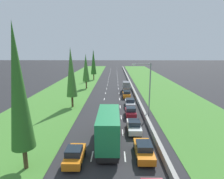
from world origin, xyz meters
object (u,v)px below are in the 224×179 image
Objects in this scene: white_sedan_right_lane at (134,126)px; silver_sedan_right_lane at (130,103)px; grey_van_right_lane at (126,87)px; maroon_hatchback_right_lane at (131,112)px; orange_hatchback_left_lane at (75,155)px; poplar_tree_nearest at (18,88)px; street_light_mast at (148,86)px; poplar_tree_third at (86,68)px; orange_hatchback_right_lane at (126,94)px; poplar_tree_second at (71,72)px; orange_sedan_right_lane at (144,150)px; poplar_tree_fourth at (93,62)px; green_box_truck_centre_lane at (109,127)px.

silver_sedan_right_lane is (0.38, 11.79, 0.00)m from white_sedan_right_lane.
silver_sedan_right_lane is 0.92× the size of grey_van_right_lane.
maroon_hatchback_right_lane is 1.00× the size of orange_hatchback_left_lane.
poplar_tree_nearest reaches higher than white_sedan_right_lane.
street_light_mast is (9.52, 14.18, 4.40)m from orange_hatchback_left_lane.
street_light_mast is (2.86, 0.69, 4.40)m from maroon_hatchback_right_lane.
silver_sedan_right_lane is at bearing -57.63° from poplar_tree_third.
orange_hatchback_right_lane is 0.33× the size of poplar_tree_second.
grey_van_right_lane is at bearing 50.57° from poplar_tree_second.
orange_hatchback_right_lane is 30.51m from poplar_tree_nearest.
orange_sedan_right_lane is 13.63m from poplar_tree_nearest.
grey_van_right_lane is 19.19m from street_light_mast.
street_light_mast is at bearing -71.19° from poplar_tree_fourth.
maroon_hatchback_right_lane is 0.39× the size of poplar_tree_third.
poplar_tree_fourth is at bearing 88.79° from poplar_tree_third.
grey_van_right_lane reaches higher than silver_sedan_right_lane.
poplar_tree_second is at bearing 134.06° from white_sedan_right_lane.
street_light_mast is (2.88, 6.65, 4.42)m from white_sedan_right_lane.
orange_hatchback_left_lane is 17.64m from street_light_mast.
orange_sedan_right_lane is 21.96m from poplar_tree_second.
poplar_tree_nearest is 1.35× the size of poplar_tree_third.
white_sedan_right_lane is 1.00× the size of silver_sedan_right_lane.
orange_hatchback_left_lane is at bearing -123.86° from street_light_mast.
orange_sedan_right_lane is at bearing -100.79° from street_light_mast.
poplar_tree_second is (-11.44, -13.92, 5.48)m from grey_van_right_lane.
street_light_mast is at bearing 47.28° from poplar_tree_nearest.
white_sedan_right_lane and silver_sedan_right_lane have the same top height.
poplar_tree_third is (-11.33, 17.88, 5.26)m from silver_sedan_right_lane.
orange_sedan_right_lane is 6.39m from white_sedan_right_lane.
green_box_truck_centre_lane is 4.87m from orange_sedan_right_lane.
orange_sedan_right_lane is at bearing 9.37° from orange_hatchback_left_lane.
street_light_mast is at bearing 66.55° from white_sedan_right_lane.
grey_van_right_lane is 18.83m from poplar_tree_second.
poplar_tree_fourth reaches higher than orange_hatchback_left_lane.
silver_sedan_right_lane is 1.15× the size of orange_hatchback_left_lane.
orange_sedan_right_lane is 13.97m from street_light_mast.
green_box_truck_centre_lane is at bearing 50.24° from orange_hatchback_left_lane.
street_light_mast reaches higher than orange_sedan_right_lane.
green_box_truck_centre_lane is 10.23m from maroon_hatchback_right_lane.
silver_sedan_right_lane is 36.66m from poplar_tree_fourth.
white_sedan_right_lane is at bearing -91.84° from silver_sedan_right_lane.
poplar_tree_nearest reaches higher than poplar_tree_second.
silver_sedan_right_lane is at bearing 90.07° from orange_sedan_right_lane.
poplar_tree_fourth is 1.28× the size of street_light_mast.
orange_hatchback_right_lane is 29.88m from poplar_tree_fourth.
maroon_hatchback_right_lane is 26.65m from poplar_tree_third.
grey_van_right_lane is at bearing 77.86° from orange_hatchback_left_lane.
white_sedan_right_lane is at bearing 93.61° from orange_sedan_right_lane.
poplar_tree_nearest is at bearing -90.52° from poplar_tree_fourth.
green_box_truck_centre_lane is 15.89m from silver_sedan_right_lane.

